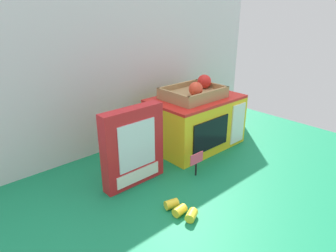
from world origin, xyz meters
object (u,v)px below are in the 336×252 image
Objects in this scene: toy_microwave at (195,122)px; loose_toy_banana at (181,210)px; price_sign at (196,161)px; food_groups_crate at (195,92)px; cookie_set_box at (133,147)px; loose_toy_apple at (231,123)px.

toy_microwave is 0.56m from loose_toy_banana.
toy_microwave reaches higher than price_sign.
toy_microwave is 1.60× the size of food_groups_crate.
food_groups_crate is at bearing 173.40° from toy_microwave.
loose_toy_apple is (0.73, 0.08, -0.12)m from cookie_set_box.
food_groups_crate is at bearing 39.08° from loose_toy_banana.
cookie_set_box is (-0.43, -0.08, 0.03)m from toy_microwave.
cookie_set_box reaches higher than loose_toy_banana.
loose_toy_apple is (0.74, 0.35, 0.02)m from loose_toy_banana.
cookie_set_box is at bearing 149.62° from price_sign.
food_groups_crate reaches higher than loose_toy_apple.
loose_toy_banana is at bearing -148.47° from price_sign.
cookie_set_box is at bearing -169.59° from toy_microwave.
toy_microwave reaches higher than loose_toy_apple.
cookie_set_box is 3.07× the size of price_sign.
cookie_set_box is 0.30m from loose_toy_banana.
cookie_set_box is at bearing -173.51° from loose_toy_apple.
food_groups_crate is at bearing 10.80° from cookie_set_box.
food_groups_crate reaches higher than price_sign.
loose_toy_apple is at bearing 22.19° from price_sign.
food_groups_crate is (-0.01, 0.00, 0.15)m from toy_microwave.
food_groups_crate is 0.60m from loose_toy_banana.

